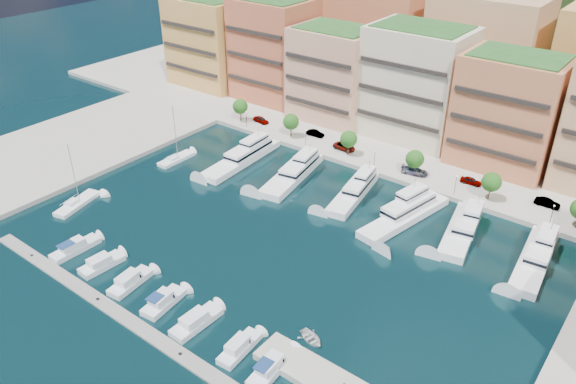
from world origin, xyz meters
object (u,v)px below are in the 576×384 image
tree_0 (240,106)px  sailboat_0 (77,204)px  lamppost_3 (456,182)px  cruiser_4 (163,302)px  lamppost_1 (306,135)px  yacht_3 (355,190)px  yacht_5 (463,227)px  tree_3 (415,159)px  cruiser_6 (239,348)px  yacht_4 (407,214)px  yacht_6 (537,256)px  tree_2 (349,139)px  lamppost_2 (375,156)px  cruiser_1 (75,248)px  car_4 (471,181)px  yacht_2 (295,171)px  car_5 (547,203)px  car_1 (315,133)px  car_0 (261,120)px  lamppost_4 (553,212)px  tree_4 (492,182)px  cruiser_3 (130,282)px  cruiser_7 (271,368)px  cruiser_2 (101,264)px  car_2 (344,147)px  tender_0 (311,338)px  lamppost_0 (246,116)px  yacht_1 (244,156)px  car_3 (415,171)px  tree_1 (291,122)px  cruiser_5 (196,322)px  sailboat_2 (176,159)px

tree_0 → sailboat_0: bearing=-88.1°
lamppost_3 → cruiser_4: 59.88m
lamppost_1 → sailboat_0: (-20.40, -46.78, -3.52)m
yacht_3 → sailboat_0: (-40.33, -36.16, -0.90)m
tree_0 → yacht_5: tree_0 is taller
tree_3 → sailboat_0: sailboat_0 is taller
cruiser_4 → cruiser_6: size_ratio=1.02×
yacht_4 → yacht_6: size_ratio=1.12×
sailboat_0 → tree_2: bearing=58.2°
tree_2 → sailboat_0: (-30.40, -49.08, -4.44)m
lamppost_2 → cruiser_1: bearing=-114.7°
tree_3 → car_4: size_ratio=1.35×
yacht_2 → car_5: (45.97, 18.16, 0.55)m
yacht_6 → cruiser_6: 51.38m
car_1 → yacht_4: bearing=-122.2°
cruiser_4 → car_0: 67.90m
lamppost_4 → car_5: size_ratio=0.92×
tree_3 → tree_4: size_ratio=1.00×
cruiser_3 → cruiser_4: bearing=-0.1°
tree_3 → cruiser_7: 58.99m
lamppost_3 → cruiser_2: size_ratio=0.56×
cruiser_4 → car_5: 72.51m
lamppost_3 → car_2: lamppost_3 is taller
tender_0 → car_5: 56.89m
lamppost_0 → car_4: size_ratio=1.00×
tender_0 → lamppost_1: bearing=54.8°
yacht_1 → cruiser_3: yacht_1 is taller
tree_0 → cruiser_7: tree_0 is taller
tree_3 → car_2: size_ratio=1.07×
tree_3 → sailboat_0: bearing=-133.4°
lamppost_2 → tender_0: (18.20, -48.28, -3.41)m
yacht_2 → lamppost_3: bearing=21.2°
cruiser_6 → car_3: size_ratio=1.35×
tree_3 → lamppost_2: bearing=-164.0°
cruiser_6 → cruiser_2: bearing=-180.0°
lamppost_4 → yacht_3: yacht_3 is taller
tree_1 → tree_4: size_ratio=1.00×
yacht_3 → cruiser_6: 46.21m
cruiser_1 → cruiser_7: size_ratio=1.03×
yacht_6 → cruiser_6: size_ratio=2.67×
tree_0 → cruiser_5: tree_0 is taller
tree_1 → tender_0: (42.20, -50.58, -4.32)m
car_0 → yacht_6: bearing=-94.2°
tree_1 → sailboat_2: bearing=-119.2°
lamppost_2 → car_1: 20.49m
cruiser_2 → cruiser_7: (35.68, -0.03, 0.02)m
lamppost_0 → cruiser_7: 77.20m
car_5 → car_3: bearing=97.1°
lamppost_3 → tender_0: (0.20, -48.28, -3.41)m
tree_2 → lamppost_3: bearing=-5.1°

